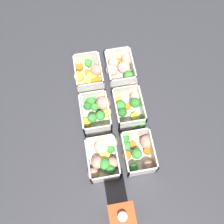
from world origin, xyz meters
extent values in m
plane|color=#38383D|center=(0.00, 0.00, 0.00)|extent=(4.00, 4.00, 0.00)
cube|color=silver|center=(-0.16, -0.06, 0.00)|extent=(0.13, 0.10, 0.00)
cube|color=silver|center=(-0.16, -0.11, 0.04)|extent=(0.13, 0.01, 0.08)
cube|color=silver|center=(-0.16, -0.01, 0.04)|extent=(0.13, 0.01, 0.08)
cube|color=silver|center=(-0.23, -0.06, 0.04)|extent=(0.01, 0.10, 0.08)
cube|color=silver|center=(-0.10, -0.06, 0.04)|extent=(0.01, 0.10, 0.08)
cylinder|color=#519448|center=(-0.13, -0.03, 0.01)|extent=(0.01, 0.01, 0.01)
sphere|color=#42933D|center=(-0.13, -0.03, 0.03)|extent=(0.03, 0.03, 0.03)
sphere|color=tan|center=(-0.21, -0.08, 0.02)|extent=(0.06, 0.06, 0.04)
cylinder|color=#49883F|center=(-0.21, -0.04, 0.01)|extent=(0.01, 0.01, 0.01)
sphere|color=#388433|center=(-0.21, -0.04, 0.03)|extent=(0.03, 0.03, 0.03)
cylinder|color=#519448|center=(-0.16, -0.05, 0.01)|extent=(0.01, 0.01, 0.01)
sphere|color=#42933D|center=(-0.16, -0.05, 0.03)|extent=(0.04, 0.04, 0.04)
sphere|color=tan|center=(-0.13, -0.10, 0.03)|extent=(0.07, 0.07, 0.05)
cylinder|color=orange|center=(-0.16, -0.02, 0.01)|extent=(0.03, 0.03, 0.01)
cylinder|color=orange|center=(-0.13, -0.05, 0.01)|extent=(0.03, 0.03, 0.01)
cylinder|color=orange|center=(-0.16, -0.09, 0.01)|extent=(0.03, 0.03, 0.01)
cylinder|color=#49883F|center=(-0.11, -0.03, 0.01)|extent=(0.01, 0.01, 0.02)
sphere|color=#388433|center=(-0.11, -0.03, 0.03)|extent=(0.03, 0.03, 0.03)
cube|color=silver|center=(0.00, -0.06, 0.00)|extent=(0.13, 0.10, 0.00)
cube|color=silver|center=(0.00, -0.11, 0.04)|extent=(0.13, 0.01, 0.08)
cube|color=silver|center=(0.00, -0.01, 0.04)|extent=(0.13, 0.01, 0.08)
cube|color=silver|center=(-0.06, -0.06, 0.04)|extent=(0.01, 0.10, 0.08)
cube|color=silver|center=(0.06, -0.06, 0.04)|extent=(0.01, 0.10, 0.08)
cylinder|color=#49883F|center=(0.02, -0.09, 0.01)|extent=(0.01, 0.01, 0.01)
sphere|color=#388433|center=(0.02, -0.09, 0.03)|extent=(0.04, 0.04, 0.04)
cylinder|color=yellow|center=(-0.03, -0.08, 0.01)|extent=(0.04, 0.04, 0.02)
cylinder|color=#407A37|center=(-0.01, -0.03, 0.01)|extent=(0.01, 0.01, 0.01)
sphere|color=#2D7228|center=(-0.01, -0.03, 0.03)|extent=(0.03, 0.03, 0.03)
cylinder|color=#519448|center=(0.02, -0.03, 0.01)|extent=(0.01, 0.01, 0.01)
sphere|color=#42933D|center=(0.02, -0.03, 0.03)|extent=(0.04, 0.04, 0.04)
cylinder|color=orange|center=(0.02, -0.06, 0.01)|extent=(0.03, 0.03, 0.01)
cylinder|color=yellow|center=(0.04, -0.03, 0.01)|extent=(0.05, 0.05, 0.01)
cylinder|color=#519448|center=(-0.06, -0.10, 0.01)|extent=(0.01, 0.01, 0.01)
sphere|color=#42933D|center=(-0.06, -0.10, 0.03)|extent=(0.04, 0.04, 0.04)
cylinder|color=orange|center=(-0.05, -0.03, 0.01)|extent=(0.03, 0.03, 0.02)
sphere|color=#D19E8C|center=(0.05, -0.10, 0.03)|extent=(0.06, 0.06, 0.04)
cylinder|color=#519448|center=(-0.06, -0.07, 0.01)|extent=(0.01, 0.01, 0.01)
sphere|color=#42933D|center=(-0.06, -0.07, 0.03)|extent=(0.03, 0.03, 0.03)
cube|color=silver|center=(0.16, -0.06, 0.00)|extent=(0.13, 0.10, 0.00)
cube|color=silver|center=(0.16, -0.11, 0.04)|extent=(0.13, 0.01, 0.08)
cube|color=silver|center=(0.16, -0.01, 0.04)|extent=(0.13, 0.01, 0.08)
cube|color=silver|center=(0.10, -0.06, 0.04)|extent=(0.01, 0.10, 0.08)
cube|color=silver|center=(0.23, -0.06, 0.04)|extent=(0.01, 0.10, 0.08)
cylinder|color=orange|center=(0.22, -0.07, 0.01)|extent=(0.04, 0.04, 0.01)
sphere|color=beige|center=(0.17, -0.03, 0.03)|extent=(0.06, 0.06, 0.05)
sphere|color=beige|center=(0.17, -0.08, 0.03)|extent=(0.05, 0.05, 0.05)
sphere|color=beige|center=(0.20, -0.04, 0.02)|extent=(0.06, 0.06, 0.04)
cylinder|color=orange|center=(0.13, -0.02, 0.01)|extent=(0.03, 0.03, 0.01)
sphere|color=#D19E8C|center=(0.21, -0.10, 0.03)|extent=(0.06, 0.06, 0.05)
sphere|color=tan|center=(0.11, -0.10, 0.02)|extent=(0.04, 0.04, 0.04)
cylinder|color=orange|center=(0.10, -0.03, 0.01)|extent=(0.03, 0.03, 0.01)
cylinder|color=#519448|center=(0.13, -0.09, 0.01)|extent=(0.01, 0.01, 0.01)
sphere|color=#42933D|center=(0.13, -0.09, 0.03)|extent=(0.04, 0.04, 0.04)
cube|color=silver|center=(-0.16, 0.06, 0.00)|extent=(0.13, 0.10, 0.00)
cube|color=silver|center=(-0.16, 0.01, 0.04)|extent=(0.13, 0.01, 0.08)
cube|color=silver|center=(-0.16, 0.11, 0.04)|extent=(0.13, 0.01, 0.08)
cube|color=silver|center=(-0.23, 0.06, 0.04)|extent=(0.01, 0.10, 0.08)
cube|color=silver|center=(-0.10, 0.06, 0.04)|extent=(0.01, 0.10, 0.08)
cylinder|color=#519448|center=(-0.18, 0.06, 0.01)|extent=(0.01, 0.01, 0.01)
sphere|color=#42933D|center=(-0.18, 0.06, 0.03)|extent=(0.04, 0.04, 0.04)
cylinder|color=#49883F|center=(-0.13, 0.03, 0.01)|extent=(0.01, 0.01, 0.01)
sphere|color=#388433|center=(-0.13, 0.03, 0.03)|extent=(0.03, 0.03, 0.03)
sphere|color=beige|center=(-0.12, 0.06, 0.03)|extent=(0.05, 0.05, 0.05)
cylinder|color=#DBC647|center=(-0.21, 0.08, 0.01)|extent=(0.04, 0.04, 0.01)
sphere|color=tan|center=(-0.18, 0.03, 0.02)|extent=(0.05, 0.05, 0.04)
sphere|color=tan|center=(-0.17, 0.08, 0.03)|extent=(0.05, 0.05, 0.04)
cylinder|color=#DBC647|center=(-0.15, 0.05, 0.01)|extent=(0.05, 0.05, 0.01)
cylinder|color=#49883F|center=(-0.20, 0.04, 0.01)|extent=(0.01, 0.01, 0.02)
sphere|color=#388433|center=(-0.20, 0.04, 0.03)|extent=(0.03, 0.03, 0.03)
sphere|color=beige|center=(-0.11, 0.02, 0.03)|extent=(0.06, 0.06, 0.05)
sphere|color=#D19E8C|center=(-0.20, 0.10, 0.02)|extent=(0.05, 0.05, 0.04)
cube|color=silver|center=(0.00, 0.06, 0.00)|extent=(0.13, 0.10, 0.00)
cube|color=silver|center=(0.00, 0.01, 0.04)|extent=(0.13, 0.01, 0.08)
cube|color=silver|center=(0.00, 0.11, 0.04)|extent=(0.13, 0.01, 0.08)
cube|color=silver|center=(-0.06, 0.06, 0.04)|extent=(0.01, 0.10, 0.08)
cube|color=silver|center=(0.06, 0.06, 0.04)|extent=(0.01, 0.10, 0.08)
cylinder|color=#519448|center=(-0.01, 0.04, 0.01)|extent=(0.01, 0.01, 0.01)
sphere|color=#42933D|center=(-0.01, 0.04, 0.03)|extent=(0.04, 0.04, 0.04)
cylinder|color=#49883F|center=(0.06, 0.07, 0.01)|extent=(0.01, 0.01, 0.01)
sphere|color=#388433|center=(0.06, 0.07, 0.03)|extent=(0.04, 0.04, 0.04)
cylinder|color=#DBC647|center=(0.01, 0.02, 0.01)|extent=(0.05, 0.05, 0.01)
cylinder|color=#519448|center=(-0.01, 0.07, 0.01)|extent=(0.01, 0.01, 0.02)
sphere|color=#42933D|center=(-0.01, 0.07, 0.03)|extent=(0.03, 0.03, 0.03)
cylinder|color=orange|center=(-0.05, 0.09, 0.01)|extent=(0.04, 0.04, 0.01)
cylinder|color=#407A37|center=(0.04, 0.08, 0.01)|extent=(0.01, 0.01, 0.01)
sphere|color=#2D7228|center=(0.04, 0.08, 0.03)|extent=(0.03, 0.03, 0.03)
cylinder|color=yellow|center=(-0.02, 0.10, 0.01)|extent=(0.04, 0.04, 0.01)
cylinder|color=#519448|center=(0.03, 0.06, 0.01)|extent=(0.01, 0.01, 0.01)
sphere|color=#42933D|center=(0.03, 0.06, 0.03)|extent=(0.03, 0.03, 0.03)
cylinder|color=#DBC647|center=(-0.05, 0.04, 0.01)|extent=(0.04, 0.04, 0.01)
sphere|color=tan|center=(0.04, 0.02, 0.03)|extent=(0.07, 0.07, 0.05)
cube|color=silver|center=(0.16, 0.06, 0.00)|extent=(0.13, 0.10, 0.00)
cube|color=silver|center=(0.16, 0.01, 0.04)|extent=(0.13, 0.01, 0.08)
cube|color=silver|center=(0.16, 0.11, 0.04)|extent=(0.13, 0.01, 0.08)
cube|color=silver|center=(0.10, 0.06, 0.04)|extent=(0.01, 0.10, 0.08)
cube|color=silver|center=(0.23, 0.06, 0.04)|extent=(0.01, 0.10, 0.08)
cylinder|color=#DBC647|center=(0.14, 0.07, 0.01)|extent=(0.04, 0.04, 0.01)
sphere|color=tan|center=(0.18, 0.03, 0.03)|extent=(0.07, 0.07, 0.05)
cylinder|color=orange|center=(0.14, 0.05, 0.01)|extent=(0.02, 0.02, 0.01)
cylinder|color=orange|center=(0.19, 0.06, 0.01)|extent=(0.03, 0.03, 0.01)
cylinder|color=#519448|center=(0.21, 0.06, 0.01)|extent=(0.01, 0.01, 0.02)
sphere|color=#42933D|center=(0.21, 0.06, 0.03)|extent=(0.03, 0.03, 0.03)
cylinder|color=orange|center=(0.21, 0.09, 0.01)|extent=(0.03, 0.03, 0.02)
cylinder|color=orange|center=(0.15, 0.03, 0.01)|extent=(0.04, 0.04, 0.01)
cylinder|color=#DBC647|center=(0.17, 0.10, 0.01)|extent=(0.05, 0.05, 0.02)
cylinder|color=#DBC647|center=(0.12, 0.04, 0.01)|extent=(0.05, 0.05, 0.01)
cylinder|color=#DBC647|center=(0.16, 0.05, 0.01)|extent=(0.05, 0.05, 0.01)
cube|color=#D14C1E|center=(-0.34, 0.03, 0.10)|extent=(0.07, 0.07, 0.19)
cylinder|color=white|center=(-0.34, 0.03, 0.20)|extent=(0.02, 0.02, 0.01)
camera|label=1|loc=(-0.34, 0.06, 0.89)|focal=42.00mm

